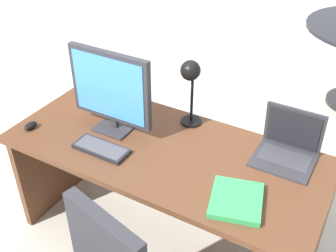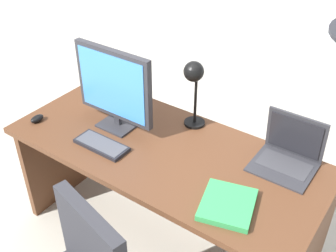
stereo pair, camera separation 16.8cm
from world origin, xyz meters
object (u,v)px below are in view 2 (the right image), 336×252
(monitor, at_px, (114,86))
(desk_lamp, at_px, (194,80))
(laptop, at_px, (290,149))
(book, at_px, (228,204))
(desk, at_px, (169,173))
(mouse, at_px, (37,119))
(keyboard, at_px, (101,145))
(coffee_mug, at_px, (114,97))

(monitor, relative_size, desk_lamp, 1.22)
(laptop, bearing_deg, book, -101.79)
(desk_lamp, height_order, book, desk_lamp)
(desk, height_order, monitor, monitor)
(desk_lamp, relative_size, book, 1.31)
(desk, bearing_deg, mouse, -160.28)
(desk, bearing_deg, book, -26.25)
(desk, bearing_deg, keyboard, -140.23)
(mouse, bearing_deg, desk_lamp, 32.30)
(book, bearing_deg, mouse, -178.58)
(desk, height_order, laptop, laptop)
(mouse, xyz_separation_m, coffee_mug, (0.24, 0.40, 0.03))
(desk, relative_size, monitor, 3.49)
(monitor, relative_size, mouse, 5.72)
(monitor, bearing_deg, desk_lamp, 35.67)
(desk, distance_m, desk_lamp, 0.55)
(mouse, relative_size, desk_lamp, 0.21)
(laptop, height_order, desk_lamp, desk_lamp)
(desk, xyz_separation_m, monitor, (-0.34, -0.04, 0.47))
(desk_lamp, xyz_separation_m, coffee_mug, (-0.52, -0.08, -0.24))
(keyboard, height_order, desk_lamp, desk_lamp)
(desk, bearing_deg, desk_lamp, 87.15)
(keyboard, bearing_deg, book, -0.42)
(desk_lamp, bearing_deg, laptop, 1.06)
(monitor, bearing_deg, coffee_mug, 135.08)
(laptop, height_order, coffee_mug, laptop)
(keyboard, bearing_deg, monitor, 107.06)
(monitor, xyz_separation_m, desk_lamp, (0.35, 0.25, 0.04))
(laptop, xyz_separation_m, book, (-0.10, -0.46, -0.06))
(desk, xyz_separation_m, keyboard, (-0.28, -0.23, 0.22))
(desk, relative_size, book, 5.55)
(mouse, relative_size, coffee_mug, 0.78)
(laptop, xyz_separation_m, mouse, (-1.33, -0.49, -0.06))
(coffee_mug, bearing_deg, desk, -14.43)
(laptop, distance_m, desk_lamp, 0.61)
(desk_lamp, bearing_deg, monitor, -144.33)
(mouse, distance_m, coffee_mug, 0.47)
(laptop, xyz_separation_m, desk_lamp, (-0.57, -0.01, 0.22))
(coffee_mug, bearing_deg, monitor, -44.92)
(mouse, height_order, coffee_mug, coffee_mug)
(laptop, relative_size, book, 0.98)
(desk, xyz_separation_m, laptop, (0.58, 0.22, 0.29))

